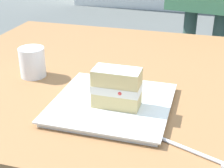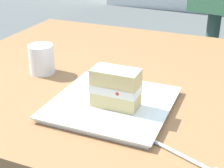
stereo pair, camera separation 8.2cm
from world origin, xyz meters
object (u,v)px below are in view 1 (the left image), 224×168
(dessert_fork, at_px, (202,155))
(dessert_plate, at_px, (112,104))
(patio_table, at_px, (203,109))
(cake_slice, at_px, (117,88))
(coffee_cup, at_px, (32,62))

(dessert_fork, bearing_deg, dessert_plate, 147.81)
(dessert_plate, bearing_deg, patio_table, 42.89)
(dessert_plate, xyz_separation_m, cake_slice, (0.02, -0.02, 0.06))
(cake_slice, distance_m, coffee_cup, 0.33)
(dessert_plate, xyz_separation_m, coffee_cup, (-0.28, 0.12, 0.04))
(cake_slice, xyz_separation_m, dessert_fork, (0.21, -0.13, -0.06))
(patio_table, xyz_separation_m, cake_slice, (-0.21, -0.23, 0.15))
(patio_table, height_order, dessert_plate, dessert_plate)
(dessert_plate, distance_m, cake_slice, 0.06)
(patio_table, relative_size, dessert_fork, 10.29)
(patio_table, bearing_deg, cake_slice, -132.75)
(dessert_plate, bearing_deg, coffee_cup, 157.36)
(dessert_fork, bearing_deg, patio_table, 90.66)
(dessert_fork, height_order, coffee_cup, coffee_cup)
(dessert_plate, height_order, cake_slice, cake_slice)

